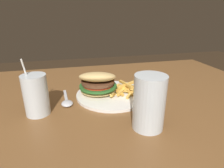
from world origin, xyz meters
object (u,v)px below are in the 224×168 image
Objects in this scene: meal_plate_near at (104,87)px; juice_glass at (36,96)px; beer_glass at (149,104)px; spoon at (67,102)px.

meal_plate_near is 0.24m from juice_glass.
juice_glass reaches higher than meal_plate_near.
beer_glass is 0.97× the size of spoon.
beer_glass reaches higher than meal_plate_near.
juice_glass is (0.30, -0.15, -0.01)m from beer_glass.
beer_glass is (-0.08, 0.22, 0.03)m from meal_plate_near.
juice_glass reaches higher than beer_glass.
beer_glass is at bearing 44.56° from spoon.
juice_glass is at bearing 18.71° from meal_plate_near.
spoon is (0.21, -0.19, -0.06)m from beer_glass.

